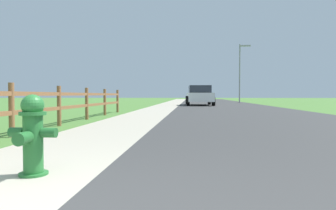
# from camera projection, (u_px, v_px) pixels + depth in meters

# --- Properties ---
(ground_plane) EXTENTS (120.00, 120.00, 0.00)m
(ground_plane) POSITION_uv_depth(u_px,v_px,m) (180.00, 105.00, 26.64)
(ground_plane) COLOR #497833
(road_asphalt) EXTENTS (7.00, 66.00, 0.01)m
(road_asphalt) POSITION_uv_depth(u_px,v_px,m) (218.00, 104.00, 28.37)
(road_asphalt) COLOR #373737
(road_asphalt) RESTS_ON ground
(curb_concrete) EXTENTS (6.00, 66.00, 0.01)m
(curb_concrete) POSITION_uv_depth(u_px,v_px,m) (149.00, 104.00, 28.86)
(curb_concrete) COLOR #AAA38F
(curb_concrete) RESTS_ON ground
(grass_verge) EXTENTS (5.00, 66.00, 0.00)m
(grass_verge) POSITION_uv_depth(u_px,v_px,m) (134.00, 104.00, 28.98)
(grass_verge) COLOR #497833
(grass_verge) RESTS_ON ground
(fire_hydrant) EXTENTS (0.50, 0.43, 0.85)m
(fire_hydrant) POSITION_uv_depth(u_px,v_px,m) (32.00, 133.00, 3.16)
(fire_hydrant) COLOR #287233
(fire_hydrant) RESTS_ON ground
(rail_fence) EXTENTS (0.11, 13.08, 1.09)m
(rail_fence) POSITION_uv_depth(u_px,v_px,m) (59.00, 103.00, 8.14)
(rail_fence) COLOR brown
(rail_fence) RESTS_ON ground
(parked_suv_white) EXTENTS (2.33, 5.05, 1.60)m
(parked_suv_white) POSITION_uv_depth(u_px,v_px,m) (199.00, 95.00, 24.83)
(parked_suv_white) COLOR white
(parked_suv_white) RESTS_ON ground
(street_lamp) EXTENTS (1.17, 0.20, 6.14)m
(street_lamp) POSITION_uv_depth(u_px,v_px,m) (241.00, 68.00, 31.89)
(street_lamp) COLOR gray
(street_lamp) RESTS_ON ground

